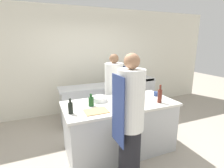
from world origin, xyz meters
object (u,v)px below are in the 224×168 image
(oven_range, at_px, (137,92))
(bottle_cooking_oil, at_px, (71,108))
(cup, at_px, (156,94))
(chef_at_stove, at_px, (114,94))
(bowl_mixing_large, at_px, (135,102))
(bowl_prep_small, at_px, (99,99))
(stockpot, at_px, (113,79))
(chef_at_prep_near, at_px, (130,123))
(bottle_vinegar, at_px, (117,101))
(bottle_olive_oil, at_px, (160,96))
(bottle_wine, at_px, (91,101))
(bottle_sauce, at_px, (130,92))

(oven_range, height_order, bottle_cooking_oil, bottle_cooking_oil)
(oven_range, xyz_separation_m, cup, (-0.58, -1.63, 0.48))
(chef_at_stove, distance_m, bowl_mixing_large, 0.86)
(bowl_prep_small, bearing_deg, stockpot, 56.47)
(chef_at_prep_near, distance_m, bottle_vinegar, 0.57)
(bottle_cooking_oil, relative_size, cup, 2.74)
(bottle_olive_oil, distance_m, bowl_prep_small, 1.04)
(bottle_cooking_oil, distance_m, bowl_mixing_large, 1.05)
(chef_at_stove, bearing_deg, bottle_wine, -37.24)
(bottle_wine, bearing_deg, oven_range, 41.72)
(chef_at_stove, height_order, bottle_cooking_oil, chef_at_stove)
(bottle_sauce, bearing_deg, oven_range, 54.12)
(bottle_wine, distance_m, bowl_mixing_large, 0.72)
(oven_range, relative_size, chef_at_stove, 0.56)
(bottle_cooking_oil, bearing_deg, bottle_vinegar, -4.47)
(oven_range, bearing_deg, bottle_wine, -138.28)
(bowl_mixing_large, relative_size, cup, 2.20)
(chef_at_stove, distance_m, bowl_prep_small, 0.68)
(bottle_cooking_oil, relative_size, stockpot, 0.86)
(oven_range, height_order, bottle_olive_oil, bottle_olive_oil)
(bowl_mixing_large, bearing_deg, bottle_sauce, 72.85)
(chef_at_prep_near, height_order, bottle_cooking_oil, chef_at_prep_near)
(bowl_mixing_large, bearing_deg, bottle_vinegar, -174.70)
(bottle_olive_oil, distance_m, bottle_sauce, 0.60)
(bottle_sauce, bearing_deg, chef_at_stove, 107.10)
(chef_at_stove, bearing_deg, bowl_mixing_large, 9.75)
(bottle_sauce, bearing_deg, stockpot, 83.11)
(oven_range, distance_m, stockpot, 1.14)
(chef_at_stove, relative_size, bottle_olive_oil, 5.35)
(bottle_olive_oil, distance_m, bowl_mixing_large, 0.45)
(bottle_sauce, bearing_deg, cup, -20.19)
(oven_range, bearing_deg, bottle_sauce, -125.88)
(cup, bearing_deg, chef_at_prep_near, -140.67)
(bottle_olive_oil, bearing_deg, bottle_wine, 165.20)
(oven_range, distance_m, bottle_vinegar, 2.51)
(bottle_olive_oil, distance_m, stockpot, 1.62)
(bowl_mixing_large, bearing_deg, stockpot, 80.21)
(oven_range, bearing_deg, bottle_cooking_oil, -140.34)
(chef_at_prep_near, distance_m, chef_at_stove, 1.49)
(bottle_vinegar, bearing_deg, bowl_prep_small, 110.07)
(chef_at_prep_near, bearing_deg, stockpot, -18.56)
(chef_at_prep_near, relative_size, bottle_wine, 8.88)
(bowl_prep_small, bearing_deg, bottle_olive_oil, -27.04)
(bottle_vinegar, distance_m, bowl_mixing_large, 0.35)
(bowl_prep_small, bearing_deg, cup, -7.25)
(bottle_sauce, bearing_deg, bottle_olive_oil, -58.82)
(bottle_olive_oil, bearing_deg, bottle_sauce, 121.18)
(bottle_vinegar, xyz_separation_m, bowl_prep_small, (-0.15, 0.41, -0.08))
(bottle_sauce, bearing_deg, bowl_prep_small, -176.71)
(bottle_vinegar, distance_m, bowl_prep_small, 0.45)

